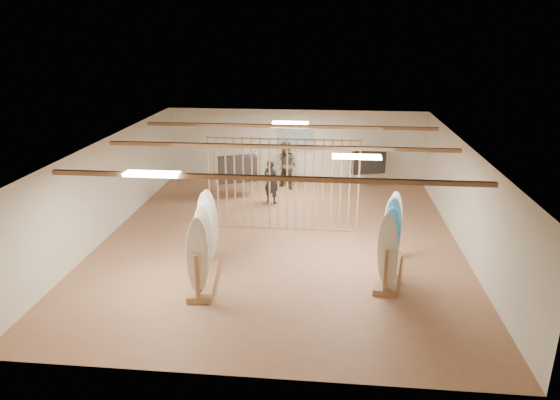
# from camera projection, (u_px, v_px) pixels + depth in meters

# --- Properties ---
(floor) EXTENTS (12.00, 12.00, 0.00)m
(floor) POSITION_uv_depth(u_px,v_px,m) (280.00, 239.00, 14.30)
(floor) COLOR #A87451
(floor) RESTS_ON ground
(ceiling) EXTENTS (12.00, 12.00, 0.00)m
(ceiling) POSITION_uv_depth(u_px,v_px,m) (280.00, 144.00, 13.39)
(ceiling) COLOR gray
(ceiling) RESTS_ON ground
(wall_back) EXTENTS (12.00, 0.00, 12.00)m
(wall_back) POSITION_uv_depth(u_px,v_px,m) (295.00, 146.00, 19.49)
(wall_back) COLOR white
(wall_back) RESTS_ON ground
(wall_front) EXTENTS (12.00, 0.00, 12.00)m
(wall_front) POSITION_uv_depth(u_px,v_px,m) (244.00, 306.00, 8.20)
(wall_front) COLOR white
(wall_front) RESTS_ON ground
(wall_left) EXTENTS (0.00, 12.00, 12.00)m
(wall_left) POSITION_uv_depth(u_px,v_px,m) (107.00, 188.00, 14.32)
(wall_left) COLOR white
(wall_left) RESTS_ON ground
(wall_right) EXTENTS (0.00, 12.00, 12.00)m
(wall_right) POSITION_uv_depth(u_px,v_px,m) (465.00, 199.00, 13.38)
(wall_right) COLOR white
(wall_right) RESTS_ON ground
(ceiling_slats) EXTENTS (9.50, 6.12, 0.10)m
(ceiling_slats) POSITION_uv_depth(u_px,v_px,m) (280.00, 147.00, 13.42)
(ceiling_slats) COLOR #996D45
(ceiling_slats) RESTS_ON ground
(light_panels) EXTENTS (1.20, 0.35, 0.06)m
(light_panels) POSITION_uv_depth(u_px,v_px,m) (280.00, 146.00, 13.41)
(light_panels) COLOR white
(light_panels) RESTS_ON ground
(bamboo_partition) EXTENTS (4.45, 0.05, 2.78)m
(bamboo_partition) POSITION_uv_depth(u_px,v_px,m) (283.00, 185.00, 14.60)
(bamboo_partition) COLOR tan
(bamboo_partition) RESTS_ON ground
(poster) EXTENTS (1.40, 0.03, 0.90)m
(poster) POSITION_uv_depth(u_px,v_px,m) (295.00, 141.00, 19.41)
(poster) COLOR #336FB2
(poster) RESTS_ON ground
(rack_left) EXTENTS (0.81, 2.47, 1.96)m
(rack_left) POSITION_uv_depth(u_px,v_px,m) (204.00, 253.00, 11.86)
(rack_left) COLOR #996D45
(rack_left) RESTS_ON floor
(rack_right) EXTENTS (0.92, 2.38, 1.87)m
(rack_right) POSITION_uv_depth(u_px,v_px,m) (390.00, 250.00, 12.07)
(rack_right) COLOR #996D45
(rack_right) RESTS_ON floor
(clothing_rack_a) EXTENTS (1.45, 0.89, 1.63)m
(clothing_rack_a) POSITION_uv_depth(u_px,v_px,m) (237.00, 169.00, 17.50)
(clothing_rack_a) COLOR silver
(clothing_rack_a) RESTS_ON floor
(clothing_rack_b) EXTENTS (1.31, 0.73, 1.47)m
(clothing_rack_b) POSITION_uv_depth(u_px,v_px,m) (368.00, 162.00, 18.81)
(clothing_rack_b) COLOR silver
(clothing_rack_b) RESTS_ON floor
(shopper_a) EXTENTS (0.77, 0.68, 1.77)m
(shopper_a) POSITION_uv_depth(u_px,v_px,m) (271.00, 178.00, 17.03)
(shopper_a) COLOR #212228
(shopper_a) RESTS_ON floor
(shopper_b) EXTENTS (1.22, 1.13, 2.04)m
(shopper_b) POSITION_uv_depth(u_px,v_px,m) (286.00, 163.00, 18.52)
(shopper_b) COLOR #363329
(shopper_b) RESTS_ON floor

